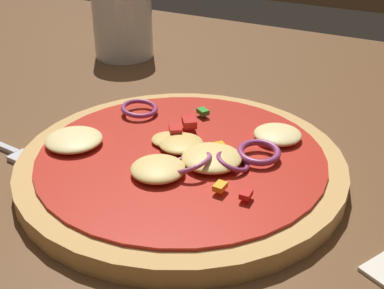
# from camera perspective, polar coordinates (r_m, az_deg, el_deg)

# --- Properties ---
(dining_table) EXTENTS (1.44, 1.05, 0.03)m
(dining_table) POSITION_cam_1_polar(r_m,az_deg,el_deg) (0.42, 2.15, -9.06)
(dining_table) COLOR brown
(dining_table) RESTS_ON ground
(pizza) EXTENTS (0.29, 0.29, 0.04)m
(pizza) POSITION_cam_1_polar(r_m,az_deg,el_deg) (0.45, -1.20, -2.04)
(pizza) COLOR tan
(pizza) RESTS_ON dining_table
(beer_glass) EXTENTS (0.08, 0.08, 0.11)m
(beer_glass) POSITION_cam_1_polar(r_m,az_deg,el_deg) (0.75, -7.70, 13.10)
(beer_glass) COLOR silver
(beer_glass) RESTS_ON dining_table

